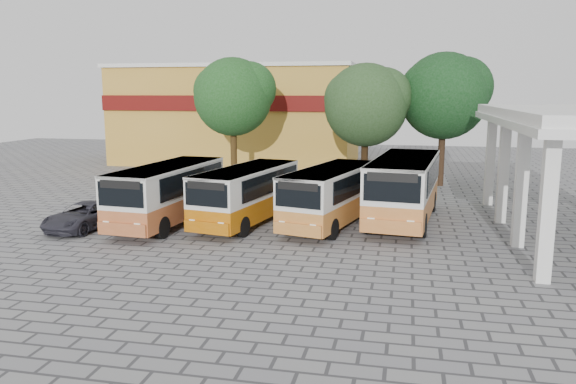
% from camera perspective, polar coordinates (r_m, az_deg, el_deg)
% --- Properties ---
extents(ground, '(90.00, 90.00, 0.00)m').
position_cam_1_polar(ground, '(22.31, 2.75, -5.64)').
color(ground, slate).
rests_on(ground, ground).
extents(shophouse_block, '(20.40, 10.40, 8.30)m').
position_cam_1_polar(shophouse_block, '(49.38, -5.03, 7.88)').
color(shophouse_block, '#B8862C').
rests_on(shophouse_block, ground).
extents(bus_far_left, '(2.93, 7.78, 2.74)m').
position_cam_1_polar(bus_far_left, '(26.42, -12.11, 0.16)').
color(bus_far_left, '#A9552A').
rests_on(bus_far_left, ground).
extents(bus_centre_left, '(3.51, 7.58, 2.62)m').
position_cam_1_polar(bus_centre_left, '(26.02, -4.19, 0.04)').
color(bus_centre_left, '#AB5703').
rests_on(bus_centre_left, ground).
extents(bus_centre_right, '(3.92, 7.76, 2.65)m').
position_cam_1_polar(bus_centre_right, '(25.64, 4.44, -0.06)').
color(bus_centre_right, '#BD712C').
rests_on(bus_centre_right, ground).
extents(bus_far_right, '(3.50, 8.71, 3.05)m').
position_cam_1_polar(bus_far_right, '(26.81, 11.73, 0.70)').
color(bus_far_right, '#BE6C2D').
rests_on(bus_far_right, ground).
extents(tree_left, '(5.53, 5.26, 8.37)m').
position_cam_1_polar(tree_left, '(38.55, -5.52, 9.85)').
color(tree_left, '#473014').
rests_on(tree_left, ground).
extents(tree_middle, '(5.50, 5.24, 7.87)m').
position_cam_1_polar(tree_middle, '(36.12, 8.02, 9.01)').
color(tree_middle, black).
rests_on(tree_middle, ground).
extents(tree_right, '(5.82, 5.54, 8.59)m').
position_cam_1_polar(tree_right, '(37.70, 15.69, 9.65)').
color(tree_right, '#342215').
rests_on(tree_right, ground).
extents(parked_car, '(2.50, 4.46, 1.18)m').
position_cam_1_polar(parked_car, '(26.74, -19.95, -2.30)').
color(parked_car, '#27262F').
rests_on(parked_car, ground).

